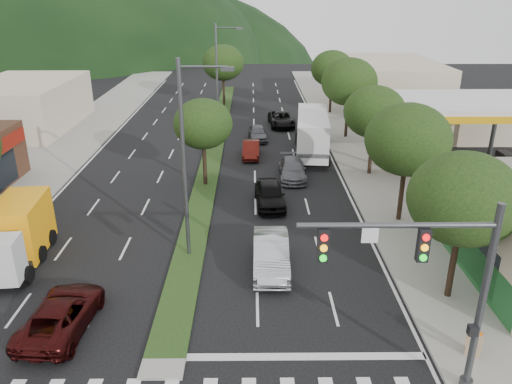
{
  "coord_description": "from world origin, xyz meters",
  "views": [
    {
      "loc": [
        3.28,
        -14.81,
        12.79
      ],
      "look_at": [
        3.5,
        10.24,
        2.62
      ],
      "focal_mm": 35.0,
      "sensor_mm": 36.0,
      "label": 1
    }
  ],
  "objects_px": {
    "car_queue_b": "(292,169)",
    "tree_r_c": "(374,112)",
    "streetlight_near": "(188,152)",
    "box_truck": "(18,235)",
    "motorhome": "(312,133)",
    "sedan_silver": "(271,254)",
    "streetlight_mid": "(219,72)",
    "car_queue_a": "(270,194)",
    "suv_maroon": "(61,314)",
    "car_queue_c": "(251,149)",
    "car_queue_e": "(258,133)",
    "car_queue_d": "(281,119)",
    "traffic_signal": "(438,274)",
    "tree_med_far": "(223,63)",
    "tree_r_e": "(332,69)",
    "a_frame_sign": "(474,343)",
    "tree_r_b": "(408,140)",
    "tree_r_d": "(349,82)",
    "tree_med_near": "(203,124)"
  },
  "relations": [
    {
      "from": "car_queue_c",
      "to": "car_queue_d",
      "type": "distance_m",
      "value": 10.45
    },
    {
      "from": "tree_r_d",
      "to": "car_queue_a",
      "type": "height_order",
      "value": "tree_r_d"
    },
    {
      "from": "suv_maroon",
      "to": "box_truck",
      "type": "height_order",
      "value": "box_truck"
    },
    {
      "from": "box_truck",
      "to": "motorhome",
      "type": "height_order",
      "value": "motorhome"
    },
    {
      "from": "sedan_silver",
      "to": "streetlight_mid",
      "type": "bearing_deg",
      "value": 99.18
    },
    {
      "from": "tree_med_far",
      "to": "car_queue_c",
      "type": "bearing_deg",
      "value": -80.66
    },
    {
      "from": "tree_med_near",
      "to": "tree_r_d",
      "type": "bearing_deg",
      "value": 45.0
    },
    {
      "from": "sedan_silver",
      "to": "car_queue_c",
      "type": "bearing_deg",
      "value": 93.72
    },
    {
      "from": "car_queue_d",
      "to": "traffic_signal",
      "type": "bearing_deg",
      "value": -89.9
    },
    {
      "from": "car_queue_e",
      "to": "box_truck",
      "type": "bearing_deg",
      "value": -123.82
    },
    {
      "from": "traffic_signal",
      "to": "tree_r_d",
      "type": "relative_size",
      "value": 0.98
    },
    {
      "from": "streetlight_near",
      "to": "box_truck",
      "type": "bearing_deg",
      "value": -177.63
    },
    {
      "from": "tree_med_far",
      "to": "motorhome",
      "type": "bearing_deg",
      "value": -66.06
    },
    {
      "from": "motorhome",
      "to": "suv_maroon",
      "type": "bearing_deg",
      "value": -113.09
    },
    {
      "from": "sedan_silver",
      "to": "car_queue_d",
      "type": "bearing_deg",
      "value": 86.32
    },
    {
      "from": "streetlight_mid",
      "to": "car_queue_c",
      "type": "xyz_separation_m",
      "value": [
        3.01,
        -8.57,
        -4.94
      ]
    },
    {
      "from": "traffic_signal",
      "to": "streetlight_near",
      "type": "relative_size",
      "value": 0.7
    },
    {
      "from": "car_queue_b",
      "to": "box_truck",
      "type": "relative_size",
      "value": 0.74
    },
    {
      "from": "suv_maroon",
      "to": "car_queue_b",
      "type": "height_order",
      "value": "suv_maroon"
    },
    {
      "from": "traffic_signal",
      "to": "sedan_silver",
      "type": "height_order",
      "value": "traffic_signal"
    },
    {
      "from": "car_queue_b",
      "to": "car_queue_d",
      "type": "relative_size",
      "value": 0.91
    },
    {
      "from": "box_truck",
      "to": "a_frame_sign",
      "type": "xyz_separation_m",
      "value": [
        19.94,
        -7.57,
        -0.73
      ]
    },
    {
      "from": "tree_r_d",
      "to": "sedan_silver",
      "type": "bearing_deg",
      "value": -108.45
    },
    {
      "from": "motorhome",
      "to": "a_frame_sign",
      "type": "bearing_deg",
      "value": -77.33
    },
    {
      "from": "tree_r_c",
      "to": "streetlight_near",
      "type": "bearing_deg",
      "value": -134.51
    },
    {
      "from": "car_queue_e",
      "to": "streetlight_mid",
      "type": "bearing_deg",
      "value": 130.89
    },
    {
      "from": "streetlight_near",
      "to": "car_queue_c",
      "type": "height_order",
      "value": "streetlight_near"
    },
    {
      "from": "tree_r_e",
      "to": "motorhome",
      "type": "relative_size",
      "value": 0.75
    },
    {
      "from": "tree_r_c",
      "to": "car_queue_d",
      "type": "bearing_deg",
      "value": 111.67
    },
    {
      "from": "car_queue_d",
      "to": "sedan_silver",
      "type": "bearing_deg",
      "value": -98.53
    },
    {
      "from": "streetlight_near",
      "to": "tree_r_e",
      "type": "bearing_deg",
      "value": 69.77
    },
    {
      "from": "car_queue_b",
      "to": "car_queue_d",
      "type": "height_order",
      "value": "car_queue_d"
    },
    {
      "from": "traffic_signal",
      "to": "motorhome",
      "type": "bearing_deg",
      "value": 91.55
    },
    {
      "from": "suv_maroon",
      "to": "car_queue_e",
      "type": "distance_m",
      "value": 28.64
    },
    {
      "from": "tree_r_e",
      "to": "car_queue_b",
      "type": "height_order",
      "value": "tree_r_e"
    },
    {
      "from": "suv_maroon",
      "to": "motorhome",
      "type": "distance_m",
      "value": 26.57
    },
    {
      "from": "car_queue_b",
      "to": "car_queue_d",
      "type": "distance_m",
      "value": 15.0
    },
    {
      "from": "tree_r_c",
      "to": "tree_r_e",
      "type": "relative_size",
      "value": 0.97
    },
    {
      "from": "tree_r_b",
      "to": "tree_med_far",
      "type": "xyz_separation_m",
      "value": [
        -12.0,
        32.0,
        -0.03
      ]
    },
    {
      "from": "car_queue_b",
      "to": "tree_r_c",
      "type": "bearing_deg",
      "value": 6.19
    },
    {
      "from": "box_truck",
      "to": "car_queue_a",
      "type": "bearing_deg",
      "value": -157.37
    },
    {
      "from": "tree_r_c",
      "to": "car_queue_a",
      "type": "relative_size",
      "value": 1.46
    },
    {
      "from": "traffic_signal",
      "to": "tree_med_far",
      "type": "height_order",
      "value": "tree_med_far"
    },
    {
      "from": "car_queue_b",
      "to": "car_queue_d",
      "type": "bearing_deg",
      "value": 90.41
    },
    {
      "from": "car_queue_c",
      "to": "streetlight_near",
      "type": "bearing_deg",
      "value": -99.21
    },
    {
      "from": "tree_r_b",
      "to": "car_queue_a",
      "type": "relative_size",
      "value": 1.56
    },
    {
      "from": "car_queue_c",
      "to": "a_frame_sign",
      "type": "xyz_separation_m",
      "value": [
        8.25,
        -24.37,
        0.04
      ]
    },
    {
      "from": "car_queue_b",
      "to": "box_truck",
      "type": "height_order",
      "value": "box_truck"
    },
    {
      "from": "car_queue_e",
      "to": "car_queue_a",
      "type": "bearing_deg",
      "value": -92.1
    },
    {
      "from": "sedan_silver",
      "to": "tree_r_b",
      "type": "bearing_deg",
      "value": 35.1
    }
  ]
}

